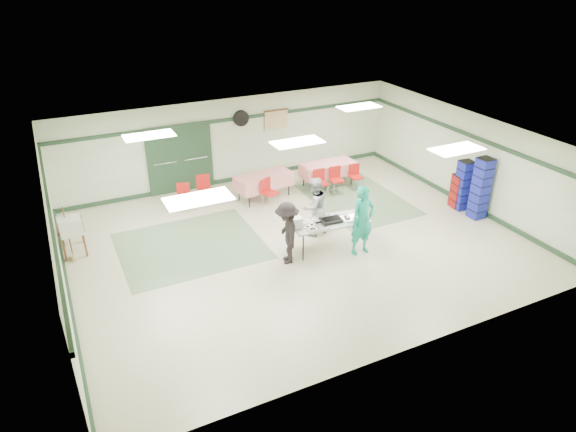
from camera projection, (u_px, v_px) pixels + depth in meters
name	position (u px, v px, depth m)	size (l,w,h in m)	color
floor	(296.00, 242.00, 13.16)	(11.00, 11.00, 0.00)	beige
ceiling	(297.00, 141.00, 11.93)	(11.00, 11.00, 0.00)	white
wall_back	(232.00, 141.00, 16.15)	(11.00, 11.00, 0.00)	silver
wall_front	(413.00, 291.00, 8.94)	(11.00, 11.00, 0.00)	silver
wall_left	(55.00, 243.00, 10.40)	(9.00, 9.00, 0.00)	silver
wall_right	(468.00, 159.00, 14.69)	(9.00, 9.00, 0.00)	silver
trim_back	(232.00, 119.00, 15.80)	(11.00, 0.06, 0.10)	#1F3A25
baseboard_back	(235.00, 179.00, 16.71)	(11.00, 0.06, 0.12)	#1F3A25
trim_left	(50.00, 212.00, 10.09)	(9.00, 0.06, 0.10)	#1F3A25
baseboard_left	(69.00, 295.00, 10.99)	(9.00, 0.06, 0.12)	#1F3A25
trim_right	(471.00, 136.00, 14.36)	(9.00, 0.06, 0.10)	#1F3A25
baseboard_right	(460.00, 200.00, 15.26)	(9.00, 0.06, 0.12)	#1F3A25
green_patch_a	(191.00, 246.00, 12.98)	(3.50, 3.00, 0.01)	#5E7F5D
green_patch_b	(357.00, 199.00, 15.45)	(2.50, 3.50, 0.01)	#5E7F5D
double_door_left	(165.00, 161.00, 15.38)	(0.90, 0.06, 2.10)	#989B98
double_door_right	(195.00, 156.00, 15.75)	(0.90, 0.06, 2.10)	#989B98
door_frame	(180.00, 159.00, 15.54)	(2.00, 0.03, 2.15)	#1F3A25
wall_fan	(241.00, 118.00, 15.90)	(0.50, 0.50, 0.10)	black
scroll_banner	(276.00, 120.00, 16.46)	(0.80, 0.02, 0.60)	tan
serving_table	(330.00, 223.00, 12.56)	(2.00, 0.94, 0.76)	#B0AFAA
sheet_tray_right	(353.00, 217.00, 12.71)	(0.58, 0.44, 0.02)	silver
sheet_tray_mid	(324.00, 220.00, 12.58)	(0.53, 0.40, 0.02)	silver
sheet_tray_left	(316.00, 227.00, 12.23)	(0.54, 0.41, 0.02)	silver
baking_pan	(331.00, 220.00, 12.50)	(0.53, 0.33, 0.08)	black
foam_box_stack	(297.00, 223.00, 12.20)	(0.22, 0.21, 0.26)	white
volunteer_teal	(362.00, 220.00, 12.31)	(0.64, 0.42, 1.76)	#159580
volunteer_grey	(314.00, 207.00, 13.19)	(0.77, 0.60, 1.58)	gray
volunteer_dark	(287.00, 233.00, 11.98)	(1.00, 0.57, 1.54)	black
dining_table_a	(328.00, 169.00, 16.14)	(1.71, 0.77, 0.77)	red
dining_table_b	(264.00, 181.00, 15.28)	(1.81, 1.04, 0.77)	red
chair_a	(336.00, 177.00, 15.70)	(0.41, 0.41, 0.83)	#B20E1A
chair_b	(320.00, 180.00, 15.48)	(0.40, 0.40, 0.83)	#B20E1A
chair_c	(355.00, 174.00, 15.98)	(0.39, 0.40, 0.78)	#B20E1A
chair_d	(268.00, 190.00, 14.80)	(0.53, 0.53, 0.86)	#B20E1A
chair_loose_a	(204.00, 186.00, 15.02)	(0.43, 0.43, 0.86)	#B20E1A
chair_loose_b	(183.00, 194.00, 14.61)	(0.46, 0.47, 0.80)	#B20E1A
crate_stack_blue_a	(463.00, 185.00, 14.57)	(0.37, 0.37, 1.46)	navy
crate_stack_red	(459.00, 191.00, 14.78)	(0.38, 0.38, 0.99)	maroon
crate_stack_blue_b	(481.00, 189.00, 14.00)	(0.39, 0.39, 1.76)	navy
printer_table	(71.00, 228.00, 12.46)	(0.60, 0.92, 0.74)	brown
office_printer	(70.00, 226.00, 11.92)	(0.51, 0.44, 0.40)	silver
broom	(68.00, 232.00, 12.11)	(0.03, 0.03, 1.42)	brown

